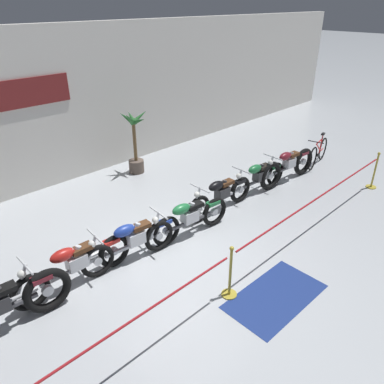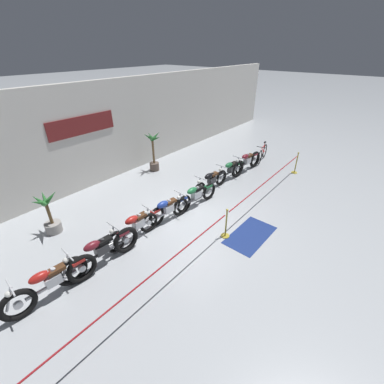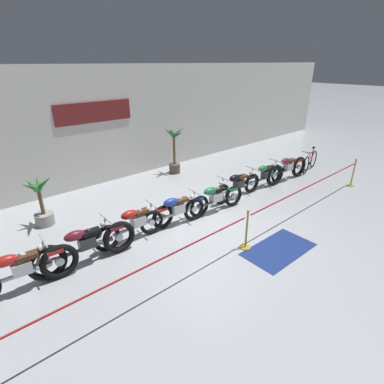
% 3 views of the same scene
% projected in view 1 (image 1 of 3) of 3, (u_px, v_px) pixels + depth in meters
% --- Properties ---
extents(ground_plane, '(120.00, 120.00, 0.00)m').
position_uv_depth(ground_plane, '(182.00, 257.00, 7.68)').
color(ground_plane, '#B2B7BC').
extents(back_wall, '(28.00, 0.29, 4.20)m').
position_uv_depth(back_wall, '(49.00, 109.00, 9.95)').
color(back_wall, silver).
rests_on(back_wall, ground).
extents(motorcycle_red_2, '(2.36, 0.62, 0.93)m').
position_uv_depth(motorcycle_red_2, '(74.00, 265.00, 6.72)').
color(motorcycle_red_2, black).
rests_on(motorcycle_red_2, ground).
extents(motorcycle_blue_3, '(2.28, 0.62, 0.92)m').
position_uv_depth(motorcycle_blue_3, '(133.00, 240.00, 7.41)').
color(motorcycle_blue_3, black).
rests_on(motorcycle_blue_3, ground).
extents(motorcycle_green_4, '(2.26, 0.62, 0.93)m').
position_uv_depth(motorcycle_green_4, '(188.00, 219.00, 8.14)').
color(motorcycle_green_4, black).
rests_on(motorcycle_green_4, ground).
extents(motorcycle_black_5, '(2.19, 0.62, 0.92)m').
position_uv_depth(motorcycle_black_5, '(220.00, 195.00, 9.13)').
color(motorcycle_black_5, black).
rests_on(motorcycle_black_5, ground).
extents(motorcycle_green_6, '(2.16, 0.62, 0.91)m').
position_uv_depth(motorcycle_green_6, '(258.00, 177.00, 10.04)').
color(motorcycle_green_6, black).
rests_on(motorcycle_green_6, ground).
extents(motorcycle_maroon_7, '(2.36, 0.62, 0.99)m').
position_uv_depth(motorcycle_maroon_7, '(288.00, 166.00, 10.66)').
color(motorcycle_maroon_7, black).
rests_on(motorcycle_maroon_7, ground).
extents(bicycle, '(1.73, 0.52, 0.97)m').
position_uv_depth(bicycle, '(318.00, 153.00, 11.82)').
color(bicycle, black).
rests_on(bicycle, ground).
extents(potted_palm_left_of_row, '(1.01, 0.92, 1.99)m').
position_uv_depth(potted_palm_left_of_row, '(135.00, 144.00, 11.06)').
color(potted_palm_left_of_row, brown).
rests_on(potted_palm_left_of_row, ground).
extents(stanchion_far_left, '(12.25, 0.28, 1.05)m').
position_uv_depth(stanchion_far_left, '(167.00, 304.00, 5.46)').
color(stanchion_far_left, gold).
rests_on(stanchion_far_left, ground).
extents(stanchion_mid_left, '(0.28, 0.28, 1.05)m').
position_uv_depth(stanchion_mid_left, '(230.00, 279.00, 6.54)').
color(stanchion_mid_left, gold).
rests_on(stanchion_mid_left, ground).
extents(stanchion_mid_right, '(0.28, 0.28, 1.05)m').
position_uv_depth(stanchion_mid_right, '(374.00, 176.00, 10.37)').
color(stanchion_mid_right, gold).
rests_on(stanchion_mid_right, ground).
extents(floor_banner, '(1.90, 1.07, 0.01)m').
position_uv_depth(floor_banner, '(275.00, 296.00, 6.67)').
color(floor_banner, navy).
rests_on(floor_banner, ground).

